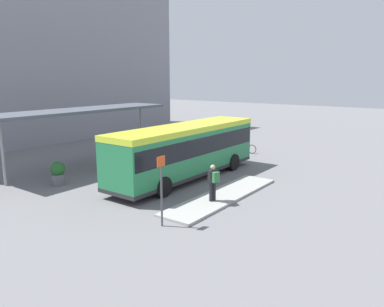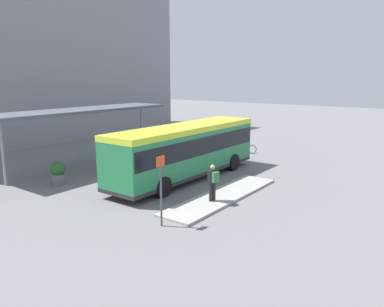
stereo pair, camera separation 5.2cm
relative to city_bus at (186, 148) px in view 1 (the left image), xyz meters
The scene contains 13 objects.
ground_plane 1.81m from the city_bus, behind, with size 120.00×120.00×0.00m, color slate.
curb_island 4.23m from the city_bus, 115.49° to the right, with size 7.96×1.80×0.12m.
city_bus is the anchor object (origin of this frame).
pedestrian_waiting 4.57m from the city_bus, 127.15° to the right, with size 0.48×0.52×1.71m.
bicycle_red 8.79m from the city_bus, ahead, with size 0.48×1.59×0.69m.
bicycle_white 8.81m from the city_bus, 10.96° to the left, with size 0.48×1.75×0.76m.
bicycle_orange 9.35m from the city_bus, 15.92° to the left, with size 0.48×1.67×0.72m.
bicycle_green 9.60m from the city_bus, 21.06° to the left, with size 0.48×1.53×0.66m.
station_shelter 7.43m from the city_bus, 103.21° to the left, with size 12.36×2.88×3.77m.
potted_planter_near_shelter 5.09m from the city_bus, 100.19° to the left, with size 1.01×1.01×1.45m.
potted_planter_far_side 7.13m from the city_bus, 136.67° to the left, with size 0.79×0.79×1.29m.
platform_sign 7.06m from the city_bus, 150.75° to the right, with size 0.44×0.08×2.80m.
station_building 22.35m from the city_bus, 81.45° to the left, with size 29.35×10.22×17.30m.
Camera 1 is at (-16.59, -12.57, 5.74)m, focal length 35.00 mm.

